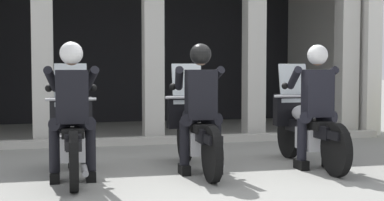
# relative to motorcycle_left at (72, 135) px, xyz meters

# --- Properties ---
(ground_plane) EXTENTS (80.00, 80.00, 0.00)m
(ground_plane) POSITION_rel_motorcycle_left_xyz_m (1.52, 2.67, -0.50)
(ground_plane) COLOR gray
(station_building) EXTENTS (8.65, 4.09, 3.43)m
(station_building) POSITION_rel_motorcycle_left_xyz_m (1.47, 5.03, 1.61)
(station_building) COLOR black
(station_building) RESTS_ON ground
(kerb_strip) EXTENTS (8.15, 0.24, 0.12)m
(kerb_strip) POSITION_rel_motorcycle_left_xyz_m (1.47, 2.54, -0.44)
(kerb_strip) COLOR #B7B5AD
(kerb_strip) RESTS_ON ground
(motorcycle_left) EXTENTS (0.62, 2.04, 1.35)m
(motorcycle_left) POSITION_rel_motorcycle_left_xyz_m (0.00, 0.00, 0.00)
(motorcycle_left) COLOR black
(motorcycle_left) RESTS_ON ground
(police_officer_left) EXTENTS (0.63, 0.61, 1.58)m
(police_officer_left) POSITION_rel_motorcycle_left_xyz_m (-0.00, -0.28, 0.44)
(police_officer_left) COLOR black
(police_officer_left) RESTS_ON ground
(motorcycle_center) EXTENTS (0.62, 2.04, 1.35)m
(motorcycle_center) POSITION_rel_motorcycle_left_xyz_m (1.52, 0.11, 0.00)
(motorcycle_center) COLOR black
(motorcycle_center) RESTS_ON ground
(police_officer_center) EXTENTS (0.63, 0.61, 1.58)m
(police_officer_center) POSITION_rel_motorcycle_left_xyz_m (1.52, -0.17, 0.44)
(police_officer_center) COLOR black
(police_officer_center) RESTS_ON ground
(motorcycle_right) EXTENTS (0.62, 2.04, 1.35)m
(motorcycle_right) POSITION_rel_motorcycle_left_xyz_m (3.05, 0.10, 0.00)
(motorcycle_right) COLOR black
(motorcycle_right) RESTS_ON ground
(police_officer_right) EXTENTS (0.63, 0.61, 1.58)m
(police_officer_right) POSITION_rel_motorcycle_left_xyz_m (3.05, -0.18, 0.44)
(police_officer_right) COLOR black
(police_officer_right) RESTS_ON ground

